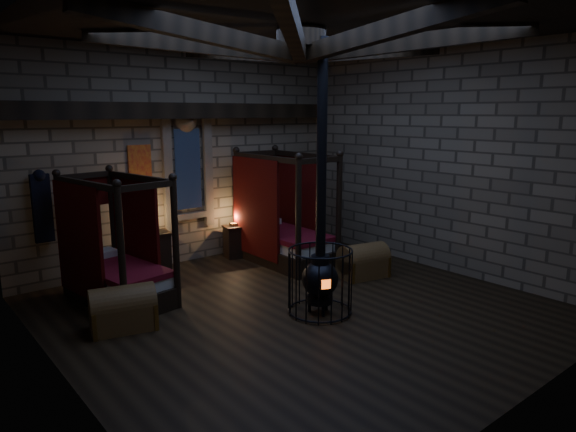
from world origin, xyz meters
TOP-DOWN VIEW (x-y plane):
  - room at (-0.00, 0.09)m, footprint 7.02×7.02m
  - bed_left at (-2.05, 2.17)m, footprint 1.30×2.07m
  - bed_right at (1.43, 2.19)m, footprint 1.15×2.14m
  - trunk_left at (-2.43, 1.01)m, footprint 0.99×0.75m
  - trunk_right at (1.96, 0.46)m, footprint 0.97×0.72m
  - nightstand_left at (-0.92, 3.11)m, footprint 0.58×0.57m
  - nightstand_right at (0.83, 3.09)m, footprint 0.50×0.48m
  - stove at (0.13, -0.32)m, footprint 0.98×0.98m

SIDE VIEW (x-z plane):
  - trunk_right at x=1.96m, z-range -0.04..0.61m
  - trunk_left at x=-2.43m, z-range -0.04..0.61m
  - nightstand_right at x=0.83m, z-range -0.02..0.72m
  - nightstand_left at x=-0.92m, z-range -0.08..0.91m
  - bed_left at x=-2.05m, z-range -0.51..1.52m
  - bed_right at x=1.43m, z-range -0.56..1.66m
  - stove at x=0.13m, z-range -1.41..2.64m
  - room at x=0.00m, z-range 1.60..5.89m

